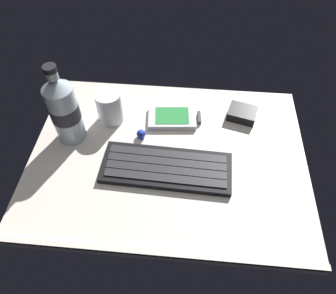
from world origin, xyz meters
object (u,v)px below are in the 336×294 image
object	(u,v)px
juice_cup	(110,108)
trackball_mouse	(141,134)
water_bottle	(64,109)
handheld_device	(175,118)
charger_block	(242,113)
keyboard	(168,168)

from	to	relation	value
juice_cup	trackball_mouse	world-z (taller)	juice_cup
water_bottle	handheld_device	bearing A→B (deg)	17.36
juice_cup	trackball_mouse	size ratio (longest dim) A/B	3.86
handheld_device	juice_cup	size ratio (longest dim) A/B	1.56
charger_block	handheld_device	bearing A→B (deg)	-171.40
trackball_mouse	keyboard	bearing A→B (deg)	-51.46
charger_block	trackball_mouse	distance (cm)	26.39
handheld_device	water_bottle	distance (cm)	26.90
charger_block	trackball_mouse	world-z (taller)	charger_block
keyboard	charger_block	xyz separation A→B (cm)	(17.46, 18.27, 0.39)
keyboard	juice_cup	xyz separation A→B (cm)	(-15.68, 14.50, 3.10)
handheld_device	juice_cup	bearing A→B (deg)	-175.77
handheld_device	charger_block	distance (cm)	17.31
handheld_device	water_bottle	bearing A→B (deg)	-162.64
handheld_device	juice_cup	xyz separation A→B (cm)	(-16.03, -1.18, 3.18)
water_bottle	trackball_mouse	bearing A→B (deg)	3.84
keyboard	water_bottle	size ratio (longest dim) A/B	1.41
water_bottle	trackball_mouse	size ratio (longest dim) A/B	9.45
keyboard	juice_cup	world-z (taller)	juice_cup
handheld_device	trackball_mouse	world-z (taller)	trackball_mouse
juice_cup	charger_block	bearing A→B (deg)	6.49
keyboard	water_bottle	bearing A→B (deg)	161.52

